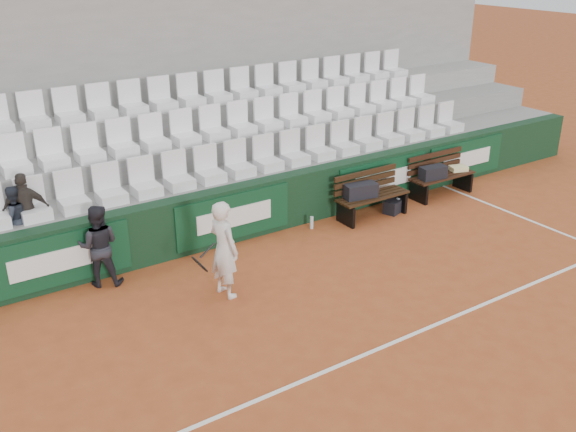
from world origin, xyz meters
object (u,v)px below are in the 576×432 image
object	(u,v)px
sports_bag_left	(361,191)
water_bottle_far	(398,205)
sports_bag_right	(433,172)
water_bottle_near	(312,223)
bench_left	(372,206)
ball_kid	(99,246)
bench_right	(441,185)
spectator_c	(9,190)
tennis_player	(224,249)
sports_bag_ground	(394,206)
spectator_b	(22,182)

from	to	relation	value
sports_bag_left	water_bottle_far	size ratio (longest dim) A/B	2.28
sports_bag_right	water_bottle_near	size ratio (longest dim) A/B	2.35
bench_left	water_bottle_near	bearing A→B (deg)	171.23
ball_kid	sports_bag_left	bearing A→B (deg)	-157.90
bench_left	ball_kid	xyz separation A→B (m)	(-5.21, 0.29, 0.43)
bench_right	spectator_c	size ratio (longest dim) A/B	1.47
spectator_c	tennis_player	bearing A→B (deg)	126.98
water_bottle_near	ball_kid	xyz separation A→B (m)	(-3.92, 0.09, 0.54)
bench_right	tennis_player	size ratio (longest dim) A/B	0.99
sports_bag_right	water_bottle_near	distance (m)	2.96
bench_left	spectator_c	bearing A→B (deg)	170.06
sports_bag_left	tennis_player	distance (m)	3.67
sports_bag_right	sports_bag_ground	distance (m)	1.21
water_bottle_far	water_bottle_near	bearing A→B (deg)	172.28
sports_bag_right	spectator_b	distance (m)	7.77
water_bottle_near	spectator_c	distance (m)	5.18
water_bottle_far	ball_kid	distance (m)	5.86
bench_right	sports_bag_right	size ratio (longest dim) A/B	2.69
ball_kid	spectator_b	size ratio (longest dim) A/B	1.10
sports_bag_right	spectator_c	world-z (taller)	spectator_c
bench_left	spectator_c	xyz separation A→B (m)	(-6.19, 1.09, 1.28)
sports_bag_ground	spectator_b	world-z (taller)	spectator_b
spectator_c	sports_bag_ground	bearing A→B (deg)	158.76
bench_left	spectator_c	world-z (taller)	spectator_c
bench_right	sports_bag_ground	xyz separation A→B (m)	(-1.44, -0.14, -0.09)
ball_kid	spectator_b	distance (m)	1.47
spectator_b	spectator_c	distance (m)	0.21
tennis_player	ball_kid	bearing A→B (deg)	137.01
bench_right	spectator_b	size ratio (longest dim) A/B	1.26
water_bottle_far	bench_right	bearing A→B (deg)	6.31
bench_right	tennis_player	xyz separation A→B (m)	(-5.73, -1.14, 0.53)
tennis_player	spectator_b	bearing A→B (deg)	136.25
sports_bag_right	bench_right	bearing A→B (deg)	6.97
bench_left	tennis_player	size ratio (longest dim) A/B	0.99
sports_bag_left	tennis_player	world-z (taller)	tennis_player
sports_bag_ground	water_bottle_far	distance (m)	0.10
bench_right	ball_kid	bearing A→B (deg)	178.40
bench_left	sports_bag_right	bearing A→B (deg)	1.76
sports_bag_left	spectator_c	bearing A→B (deg)	170.05
sports_bag_right	tennis_player	world-z (taller)	tennis_player
water_bottle_far	tennis_player	bearing A→B (deg)	-167.27
spectator_b	bench_left	bearing A→B (deg)	-172.13
water_bottle_far	tennis_player	size ratio (longest dim) A/B	0.18
ball_kid	bench_left	bearing A→B (deg)	-158.27
water_bottle_far	spectator_b	size ratio (longest dim) A/B	0.23
water_bottle_far	sports_bag_ground	bearing A→B (deg)	177.35
sports_bag_right	water_bottle_far	bearing A→B (deg)	-173.90
ball_kid	sports_bag_right	bearing A→B (deg)	-157.09
sports_bag_right	sports_bag_ground	world-z (taller)	sports_bag_right
bench_right	sports_bag_left	size ratio (longest dim) A/B	2.36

